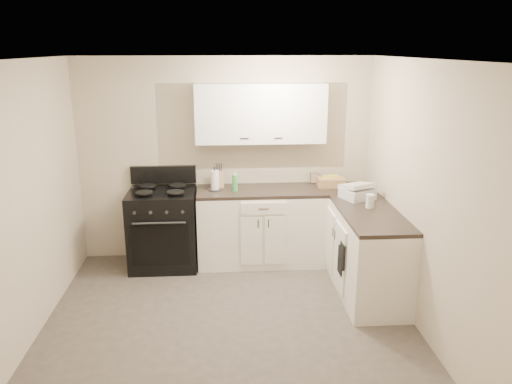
{
  "coord_description": "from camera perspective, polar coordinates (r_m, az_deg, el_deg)",
  "views": [
    {
      "loc": [
        -0.04,
        -4.28,
        2.6
      ],
      "look_at": [
        0.32,
        0.85,
        1.1
      ],
      "focal_mm": 35.0,
      "sensor_mm": 36.0,
      "label": 1
    }
  ],
  "objects": [
    {
      "name": "picture_frame",
      "position": [
        6.35,
        6.69,
        1.62
      ],
      "size": [
        0.11,
        0.04,
        0.13
      ],
      "primitive_type": "cube",
      "rotation": [
        -0.14,
        0.0,
        0.04
      ],
      "color": "black",
      "rests_on": "countertop_back"
    },
    {
      "name": "knife_block",
      "position": [
        6.11,
        -4.23,
        1.47
      ],
      "size": [
        0.11,
        0.1,
        0.21
      ],
      "primitive_type": "cube",
      "rotation": [
        0.0,
        0.0,
        0.22
      ],
      "color": "tan",
      "rests_on": "countertop_back"
    },
    {
      "name": "base_cabinets_back",
      "position": [
        6.18,
        0.59,
        -4.08
      ],
      "size": [
        1.55,
        0.6,
        0.9
      ],
      "primitive_type": "cube",
      "color": "white",
      "rests_on": "floor"
    },
    {
      "name": "countertop_right",
      "position": [
        5.61,
        12.15,
        -1.53
      ],
      "size": [
        0.6,
        1.9,
        0.04
      ],
      "primitive_type": "cube",
      "color": "black",
      "rests_on": "base_cabinets_right"
    },
    {
      "name": "floor",
      "position": [
        5.01,
        -3.05,
        -15.04
      ],
      "size": [
        3.6,
        3.6,
        0.0
      ],
      "primitive_type": "plane",
      "color": "#473F38",
      "rests_on": "ground"
    },
    {
      "name": "paper_towel",
      "position": [
        6.0,
        -4.73,
        1.35
      ],
      "size": [
        0.11,
        0.11,
        0.24
      ],
      "primitive_type": "cylinder",
      "rotation": [
        0.0,
        0.0,
        0.09
      ],
      "color": "white",
      "rests_on": "countertop_back"
    },
    {
      "name": "countertop_back",
      "position": [
        6.04,
        0.6,
        0.11
      ],
      "size": [
        1.55,
        0.6,
        0.04
      ],
      "primitive_type": "cube",
      "color": "black",
      "rests_on": "base_cabinets_back"
    },
    {
      "name": "ceiling",
      "position": [
        4.28,
        -3.57,
        14.9
      ],
      "size": [
        3.6,
        3.6,
        0.0
      ],
      "primitive_type": "plane",
      "color": "white",
      "rests_on": "wall_back"
    },
    {
      "name": "upper_cabinets",
      "position": [
        5.99,
        0.52,
        8.99
      ],
      "size": [
        1.55,
        0.3,
        0.7
      ],
      "primitive_type": "cube",
      "color": "white",
      "rests_on": "wall_back"
    },
    {
      "name": "wicker_basket",
      "position": [
        6.22,
        8.57,
        1.12
      ],
      "size": [
        0.33,
        0.23,
        0.11
      ],
      "primitive_type": "cube",
      "rotation": [
        0.0,
        0.0,
        -0.04
      ],
      "color": "tan",
      "rests_on": "countertop_right"
    },
    {
      "name": "countertop_grill",
      "position": [
        5.78,
        11.49,
        -0.16
      ],
      "size": [
        0.41,
        0.4,
        0.12
      ],
      "primitive_type": "cube",
      "rotation": [
        0.0,
        0.0,
        0.41
      ],
      "color": "silver",
      "rests_on": "countertop_right"
    },
    {
      "name": "wall_right",
      "position": [
        4.85,
        18.5,
        -0.76
      ],
      "size": [
        0.0,
        3.6,
        3.6
      ],
      "primitive_type": "plane",
      "rotation": [
        1.57,
        0.0,
        -1.57
      ],
      "color": "beige",
      "rests_on": "ground"
    },
    {
      "name": "base_cabinets_right",
      "position": [
        5.77,
        11.87,
        -5.98
      ],
      "size": [
        0.6,
        1.9,
        0.9
      ],
      "primitive_type": "cube",
      "color": "white",
      "rests_on": "floor"
    },
    {
      "name": "oven_mitt_far",
      "position": [
        5.34,
        9.65,
        -7.72
      ],
      "size": [
        0.02,
        0.17,
        0.3
      ],
      "primitive_type": "cube",
      "color": "black",
      "rests_on": "base_cabinets_right"
    },
    {
      "name": "wall_front",
      "position": [
        2.82,
        -2.79,
        -12.32
      ],
      "size": [
        3.6,
        0.0,
        3.6
      ],
      "primitive_type": "plane",
      "rotation": [
        -1.57,
        0.0,
        0.0
      ],
      "color": "beige",
      "rests_on": "ground"
    },
    {
      "name": "wall_left",
      "position": [
        4.82,
        -25.22,
        -1.59
      ],
      "size": [
        0.0,
        3.6,
        3.6
      ],
      "primitive_type": "plane",
      "rotation": [
        1.57,
        0.0,
        1.57
      ],
      "color": "beige",
      "rests_on": "ground"
    },
    {
      "name": "wall_back",
      "position": [
        6.23,
        -3.52,
        3.72
      ],
      "size": [
        3.6,
        0.0,
        3.6
      ],
      "primitive_type": "plane",
      "rotation": [
        1.57,
        0.0,
        0.0
      ],
      "color": "beige",
      "rests_on": "ground"
    },
    {
      "name": "stove",
      "position": [
        6.18,
        -10.53,
        -4.27
      ],
      "size": [
        0.8,
        0.68,
        0.97
      ],
      "primitive_type": "cube",
      "color": "black",
      "rests_on": "floor"
    },
    {
      "name": "oven_mitt_near",
      "position": [
        5.25,
        9.85,
        -7.19
      ],
      "size": [
        0.02,
        0.16,
        0.27
      ],
      "primitive_type": "cube",
      "color": "black",
      "rests_on": "base_cabinets_right"
    },
    {
      "name": "soap_bottle",
      "position": [
        5.95,
        -2.41,
        1.04
      ],
      "size": [
        0.08,
        0.08,
        0.2
      ],
      "primitive_type": "cylinder",
      "rotation": [
        0.0,
        0.0,
        0.25
      ],
      "color": "green",
      "rests_on": "countertop_back"
    },
    {
      "name": "glass_jar",
      "position": [
        5.46,
        12.9,
        -1.02
      ],
      "size": [
        0.11,
        0.11,
        0.15
      ],
      "primitive_type": "cylinder",
      "rotation": [
        0.0,
        0.0,
        0.24
      ],
      "color": "silver",
      "rests_on": "countertop_right"
    }
  ]
}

